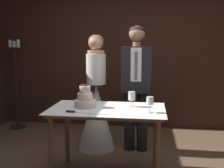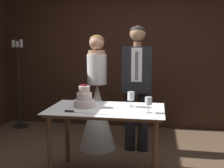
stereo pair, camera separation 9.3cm
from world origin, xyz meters
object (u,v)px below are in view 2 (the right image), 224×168
(wine_glass_near, at_px, (131,96))
(groom, at_px, (137,81))
(wine_glass_middle, at_px, (149,102))
(tiered_cake, at_px, (84,99))
(candle_stand, at_px, (19,83))
(cake_knife, at_px, (77,112))
(cake_table, at_px, (106,117))
(bride, at_px, (97,107))

(wine_glass_near, height_order, groom, groom)
(wine_glass_near, distance_m, wine_glass_middle, 0.33)
(tiered_cake, distance_m, wine_glass_middle, 0.76)
(wine_glass_middle, xyz_separation_m, candle_stand, (-2.39, 1.78, -0.11))
(cake_knife, relative_size, wine_glass_middle, 2.68)
(cake_table, distance_m, wine_glass_middle, 0.55)
(tiered_cake, bearing_deg, bride, 91.77)
(cake_table, relative_size, wine_glass_middle, 7.64)
(wine_glass_near, bearing_deg, candle_stand, 145.14)
(cake_table, height_order, groom, groom)
(cake_knife, distance_m, candle_stand, 2.51)
(cake_table, bearing_deg, wine_glass_middle, -15.15)
(bride, bearing_deg, cake_knife, -88.88)
(wine_glass_middle, xyz_separation_m, bride, (-0.77, 0.97, -0.31))
(wine_glass_near, xyz_separation_m, candle_stand, (-2.18, 1.52, -0.11))
(wine_glass_middle, height_order, candle_stand, candle_stand)
(wine_glass_middle, height_order, groom, groom)
(tiered_cake, distance_m, wine_glass_near, 0.54)
(cake_knife, height_order, candle_stand, candle_stand)
(cake_knife, relative_size, wine_glass_near, 2.60)
(candle_stand, bearing_deg, cake_knife, -49.01)
(wine_glass_near, height_order, bride, bride)
(bride, height_order, candle_stand, bride)
(cake_table, xyz_separation_m, tiered_cake, (-0.26, 0.04, 0.19))
(wine_glass_near, height_order, wine_glass_middle, wine_glass_near)
(wine_glass_near, xyz_separation_m, groom, (0.02, 0.71, 0.08))
(candle_stand, bearing_deg, bride, -26.45)
(wine_glass_near, bearing_deg, tiered_cake, -170.51)
(wine_glass_near, bearing_deg, cake_knife, -145.06)
(tiered_cake, bearing_deg, candle_stand, 135.71)
(cake_knife, distance_m, wine_glass_near, 0.66)
(candle_stand, bearing_deg, tiered_cake, -44.29)
(candle_stand, bearing_deg, wine_glass_middle, -36.64)
(wine_glass_near, bearing_deg, cake_table, -154.68)
(tiered_cake, height_order, cake_knife, tiered_cake)
(cake_table, relative_size, tiered_cake, 4.93)
(tiered_cake, xyz_separation_m, bride, (-0.02, 0.80, -0.28))
(cake_knife, xyz_separation_m, wine_glass_near, (0.54, 0.37, 0.12))
(groom, bearing_deg, tiered_cake, -124.41)
(wine_glass_near, relative_size, bride, 0.11)
(groom, xyz_separation_m, candle_stand, (-2.20, 0.81, -0.19))
(tiered_cake, height_order, bride, bride)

